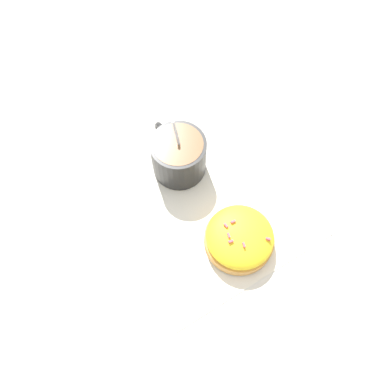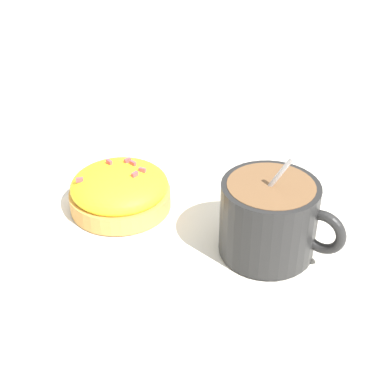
{
  "view_description": "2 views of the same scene",
  "coord_description": "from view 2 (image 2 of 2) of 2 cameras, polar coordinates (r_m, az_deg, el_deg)",
  "views": [
    {
      "loc": [
        0.18,
        -0.16,
        0.54
      ],
      "look_at": [
        -0.02,
        -0.02,
        0.04
      ],
      "focal_mm": 35.0,
      "sensor_mm": 36.0,
      "label": 1
    },
    {
      "loc": [
        -0.19,
        0.37,
        0.31
      ],
      "look_at": [
        -0.0,
        -0.01,
        0.04
      ],
      "focal_mm": 50.0,
      "sensor_mm": 36.0,
      "label": 2
    }
  ],
  "objects": [
    {
      "name": "ground_plane",
      "position": [
        0.52,
        -0.71,
        -3.82
      ],
      "size": [
        3.0,
        3.0,
        0.0
      ],
      "primitive_type": "plane",
      "color": "silver"
    },
    {
      "name": "paper_napkin",
      "position": [
        0.52,
        -0.71,
        -3.69
      ],
      "size": [
        0.29,
        0.3,
        0.0
      ],
      "color": "white",
      "rests_on": "ground_plane"
    },
    {
      "name": "coffee_cup",
      "position": [
        0.48,
        8.43,
        -2.34
      ],
      "size": [
        0.11,
        0.09,
        0.1
      ],
      "color": "black",
      "rests_on": "paper_napkin"
    },
    {
      "name": "frosted_pastry",
      "position": [
        0.54,
        -7.74,
        0.16
      ],
      "size": [
        0.1,
        0.1,
        0.05
      ],
      "color": "#D19347",
      "rests_on": "paper_napkin"
    }
  ]
}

